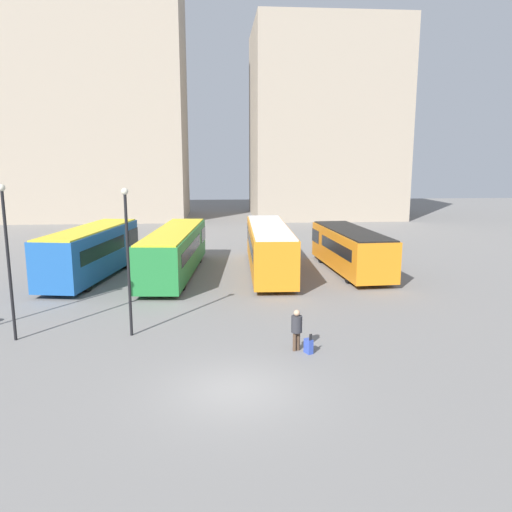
{
  "coord_description": "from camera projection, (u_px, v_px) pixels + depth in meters",
  "views": [
    {
      "loc": [
        -0.48,
        -14.78,
        7.15
      ],
      "look_at": [
        1.57,
        11.12,
        2.2
      ],
      "focal_mm": 35.0,
      "sensor_mm": 36.0,
      "label": 1
    }
  ],
  "objects": [
    {
      "name": "ground_plane",
      "position": [
        234.0,
        390.0,
        15.85
      ],
      "size": [
        160.0,
        160.0,
        0.0
      ],
      "primitive_type": "plane",
      "color": "slate"
    },
    {
      "name": "building_block_left",
      "position": [
        57.0,
        87.0,
        60.99
      ],
      "size": [
        30.88,
        13.99,
        32.19
      ],
      "color": "tan",
      "rests_on": "ground_plane"
    },
    {
      "name": "building_block_right",
      "position": [
        323.0,
        124.0,
        64.36
      ],
      "size": [
        18.28,
        15.03,
        23.69
      ],
      "color": "tan",
      "rests_on": "ground_plane"
    },
    {
      "name": "bus_0",
      "position": [
        92.0,
        251.0,
        30.77
      ],
      "size": [
        4.24,
        10.56,
        3.13
      ],
      "rotation": [
        0.0,
        0.0,
        1.4
      ],
      "color": "#1E56A3",
      "rests_on": "ground_plane"
    },
    {
      "name": "bus_1",
      "position": [
        175.0,
        250.0,
        31.71
      ],
      "size": [
        3.61,
        12.68,
        2.91
      ],
      "rotation": [
        0.0,
        0.0,
        1.48
      ],
      "color": "#237A38",
      "rests_on": "ground_plane"
    },
    {
      "name": "bus_2",
      "position": [
        269.0,
        246.0,
        32.58
      ],
      "size": [
        2.9,
        12.51,
        3.06
      ],
      "rotation": [
        0.0,
        0.0,
        1.54
      ],
      "color": "orange",
      "rests_on": "ground_plane"
    },
    {
      "name": "bus_3",
      "position": [
        350.0,
        249.0,
        32.7
      ],
      "size": [
        3.2,
        10.12,
        2.77
      ],
      "rotation": [
        0.0,
        0.0,
        1.63
      ],
      "color": "orange",
      "rests_on": "ground_plane"
    },
    {
      "name": "traveler",
      "position": [
        297.0,
        326.0,
        18.98
      ],
      "size": [
        0.55,
        0.55,
        1.62
      ],
      "rotation": [
        0.0,
        0.0,
        1.99
      ],
      "color": "#4C3828",
      "rests_on": "ground_plane"
    },
    {
      "name": "suitcase",
      "position": [
        309.0,
        346.0,
        18.84
      ],
      "size": [
        0.34,
        0.41,
        0.8
      ],
      "rotation": [
        0.0,
        0.0,
        1.99
      ],
      "color": "#334CB2",
      "rests_on": "ground_plane"
    },
    {
      "name": "lamp_post_0",
      "position": [
        8.0,
        251.0,
        19.6
      ],
      "size": [
        0.28,
        0.28,
        6.29
      ],
      "color": "black",
      "rests_on": "ground_plane"
    },
    {
      "name": "lamp_post_2",
      "position": [
        128.0,
        251.0,
        20.16
      ],
      "size": [
        0.28,
        0.28,
        6.12
      ],
      "color": "black",
      "rests_on": "ground_plane"
    }
  ]
}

